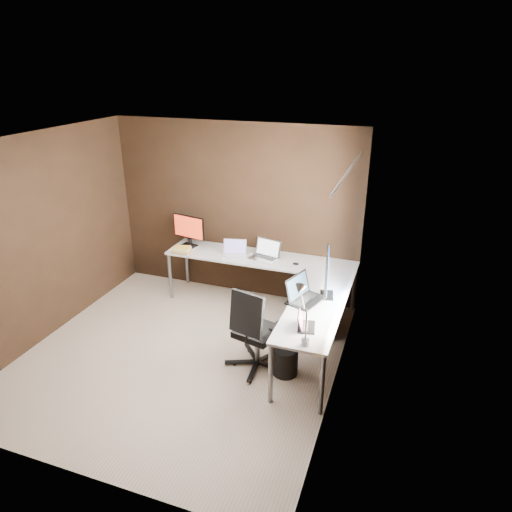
# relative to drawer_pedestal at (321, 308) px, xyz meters

# --- Properties ---
(room) EXTENTS (3.60, 3.60, 2.50)m
(room) POSITION_rel_drawer_pedestal_xyz_m (-1.09, -1.08, 0.98)
(room) COLOR beige
(room) RESTS_ON ground
(desk) EXTENTS (2.65, 2.25, 0.73)m
(desk) POSITION_rel_drawer_pedestal_xyz_m (-0.59, -0.11, 0.38)
(desk) COLOR silver
(desk) RESTS_ON ground
(drawer_pedestal) EXTENTS (0.42, 0.50, 0.60)m
(drawer_pedestal) POSITION_rel_drawer_pedestal_xyz_m (0.00, 0.00, 0.00)
(drawer_pedestal) COLOR silver
(drawer_pedestal) RESTS_ON ground
(monitor_left) EXTENTS (0.52, 0.19, 0.46)m
(monitor_left) POSITION_rel_drawer_pedestal_xyz_m (-2.06, 0.42, 0.69)
(monitor_left) COLOR black
(monitor_left) RESTS_ON desk
(monitor_right) EXTENTS (0.19, 0.63, 0.52)m
(monitor_right) POSITION_rel_drawer_pedestal_xyz_m (0.12, -0.46, 0.72)
(monitor_right) COLOR black
(monitor_right) RESTS_ON desk
(laptop_white) EXTENTS (0.36, 0.30, 0.21)m
(laptop_white) POSITION_rel_drawer_pedestal_xyz_m (-1.31, 0.29, 0.48)
(laptop_white) COLOR silver
(laptop_white) RESTS_ON desk
(laptop_silver) EXTENTS (0.44, 0.36, 0.25)m
(laptop_silver) POSITION_rel_drawer_pedestal_xyz_m (-0.87, 0.35, 0.48)
(laptop_silver) COLOR silver
(laptop_silver) RESTS_ON desk
(laptop_black_big) EXTENTS (0.42, 0.50, 0.28)m
(laptop_black_big) POSITION_rel_drawer_pedestal_xyz_m (-0.11, -0.64, 0.49)
(laptop_black_big) COLOR black
(laptop_black_big) RESTS_ON desk
(laptop_black_small) EXTENTS (0.22, 0.28, 0.17)m
(laptop_black_small) POSITION_rel_drawer_pedestal_xyz_m (0.05, -1.20, 0.47)
(laptop_black_small) COLOR black
(laptop_black_small) RESTS_ON desk
(book_stack) EXTENTS (0.26, 0.21, 0.08)m
(book_stack) POSITION_rel_drawer_pedestal_xyz_m (-2.05, 0.15, 0.47)
(book_stack) COLOR #A17056
(book_stack) RESTS_ON desk
(mouse_left) EXTENTS (0.09, 0.07, 0.04)m
(mouse_left) POSITION_rel_drawer_pedestal_xyz_m (-2.00, 0.15, 0.45)
(mouse_left) COLOR black
(mouse_left) RESTS_ON desk
(mouse_corner) EXTENTS (0.09, 0.06, 0.03)m
(mouse_corner) POSITION_rel_drawer_pedestal_xyz_m (-0.42, 0.26, 0.45)
(mouse_corner) COLOR black
(mouse_corner) RESTS_ON desk
(desk_lamp) EXTENTS (0.19, 0.22, 0.59)m
(desk_lamp) POSITION_rel_drawer_pedestal_xyz_m (0.07, -1.44, 0.80)
(desk_lamp) COLOR slate
(desk_lamp) RESTS_ON desk
(office_chair) EXTENTS (0.56, 0.58, 1.01)m
(office_chair) POSITION_rel_drawer_pedestal_xyz_m (-0.53, -1.05, -0.00)
(office_chair) COLOR black
(office_chair) RESTS_ON ground
(wastebasket) EXTENTS (0.36, 0.36, 0.32)m
(wastebasket) POSITION_rel_drawer_pedestal_xyz_m (-0.17, -1.06, -0.14)
(wastebasket) COLOR black
(wastebasket) RESTS_ON ground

